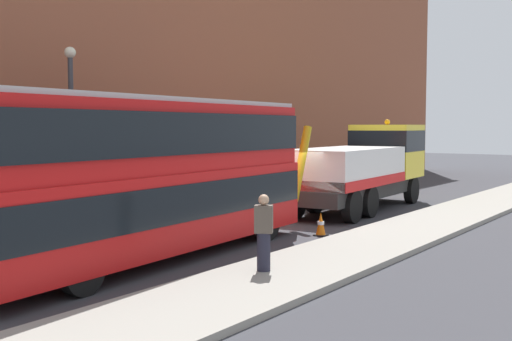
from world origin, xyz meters
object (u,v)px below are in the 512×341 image
street_lamp (71,123)px  pedestrian_onlooker (264,234)px  recovery_tow_truck (363,166)px  traffic_cone_near_bus (321,225)px  double_decker_bus (151,172)px

street_lamp → pedestrian_onlooker: bearing=-99.2°
recovery_tow_truck → pedestrian_onlooker: bearing=-168.2°
pedestrian_onlooker → traffic_cone_near_bus: bearing=-11.8°
recovery_tow_truck → double_decker_bus: bearing=176.2°
recovery_tow_truck → pedestrian_onlooker: recovery_tow_truck is taller
double_decker_bus → pedestrian_onlooker: 3.58m
recovery_tow_truck → traffic_cone_near_bus: recovery_tow_truck is taller
traffic_cone_near_bus → street_lamp: size_ratio=0.12×
pedestrian_onlooker → traffic_cone_near_bus: pedestrian_onlooker is taller
double_decker_bus → traffic_cone_near_bus: size_ratio=15.50×
double_decker_bus → traffic_cone_near_bus: double_decker_bus is taller
recovery_tow_truck → street_lamp: street_lamp is taller
double_decker_bus → traffic_cone_near_bus: bearing=-21.4°
double_decker_bus → recovery_tow_truck: bearing=-3.8°
pedestrian_onlooker → traffic_cone_near_bus: size_ratio=2.38×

